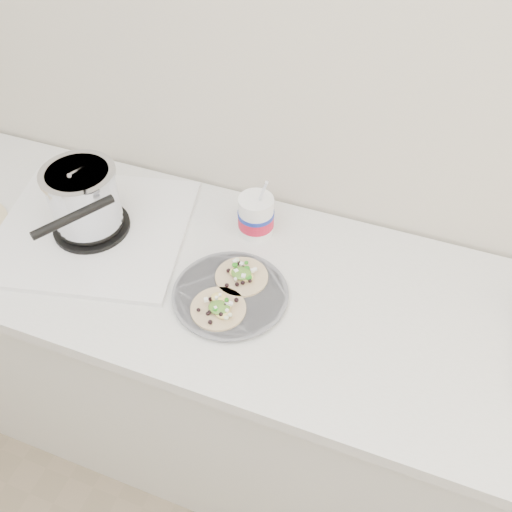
% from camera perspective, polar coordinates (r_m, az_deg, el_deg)
% --- Properties ---
extents(counter, '(2.44, 0.66, 0.90)m').
position_cam_1_polar(counter, '(1.81, 0.46, -11.98)').
color(counter, silver).
rests_on(counter, ground).
extents(stove, '(0.60, 0.58, 0.25)m').
position_cam_1_polar(stove, '(1.59, -16.53, 4.47)').
color(stove, silver).
rests_on(stove, counter).
extents(taco_plate, '(0.29, 0.29, 0.04)m').
position_cam_1_polar(taco_plate, '(1.41, -2.59, -3.63)').
color(taco_plate, slate).
rests_on(taco_plate, counter).
extents(tub, '(0.10, 0.10, 0.22)m').
position_cam_1_polar(tub, '(1.53, 0.07, 4.27)').
color(tub, white).
rests_on(tub, counter).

